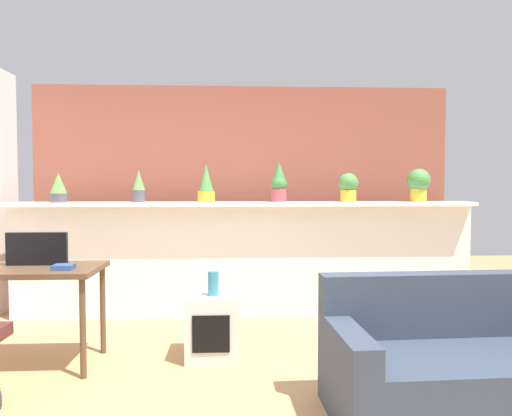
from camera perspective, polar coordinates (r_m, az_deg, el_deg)
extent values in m
plane|color=tan|center=(3.13, -0.51, -22.96)|extent=(12.00, 12.00, 0.00)
cube|color=white|center=(4.88, -1.43, -6.50)|extent=(4.75, 0.16, 1.15)
cube|color=white|center=(4.78, -1.43, 0.50)|extent=(4.75, 0.38, 0.04)
cube|color=#9E5442|center=(5.42, -1.59, 1.57)|extent=(4.75, 0.10, 2.50)
cylinder|color=#4C4C51|center=(5.06, -23.05, 1.14)|extent=(0.17, 0.17, 0.09)
cone|color=#669E4C|center=(5.06, -23.08, 2.84)|extent=(0.16, 0.16, 0.21)
cylinder|color=#4C4C51|center=(4.91, -14.17, 1.43)|extent=(0.13, 0.13, 0.12)
cone|color=#669E4C|center=(4.91, -14.20, 3.35)|extent=(0.13, 0.13, 0.21)
cylinder|color=gold|center=(4.75, -6.13, 1.38)|extent=(0.17, 0.17, 0.11)
cone|color=#4C9347|center=(4.75, -6.14, 3.74)|extent=(0.15, 0.15, 0.28)
cylinder|color=#B7474C|center=(4.83, 2.83, 1.56)|extent=(0.16, 0.16, 0.14)
sphere|color=#3D843D|center=(4.83, 2.83, 2.96)|extent=(0.17, 0.17, 0.17)
cone|color=#3D843D|center=(4.83, 2.83, 4.52)|extent=(0.14, 0.14, 0.20)
cylinder|color=gold|center=(4.93, 11.24, 1.47)|extent=(0.16, 0.16, 0.12)
sphere|color=#4C9347|center=(4.93, 11.26, 3.06)|extent=(0.20, 0.20, 0.20)
cylinder|color=gold|center=(5.19, 19.30, 1.48)|extent=(0.16, 0.16, 0.13)
sphere|color=#4C9347|center=(5.19, 19.32, 3.22)|extent=(0.24, 0.24, 0.24)
cylinder|color=brown|center=(3.58, -20.48, -13.68)|extent=(0.04, 0.04, 0.71)
cylinder|color=brown|center=(4.04, -18.27, -11.76)|extent=(0.04, 0.04, 0.71)
cube|color=brown|center=(3.90, -26.49, -6.79)|extent=(1.10, 0.60, 0.04)
cube|color=black|center=(3.93, -25.29, -4.55)|extent=(0.45, 0.04, 0.25)
cube|color=silver|center=(3.80, -5.39, -14.20)|extent=(0.40, 0.40, 0.50)
cube|color=black|center=(3.62, -5.53, -15.07)|extent=(0.28, 0.04, 0.28)
cylinder|color=teal|center=(3.69, -5.28, -9.19)|extent=(0.09, 0.09, 0.19)
cube|color=#2D4C8C|center=(3.67, -22.54, -6.70)|extent=(0.14, 0.13, 0.04)
cube|color=#333D4C|center=(3.13, 24.20, -19.18)|extent=(1.59, 0.82, 0.40)
cube|color=#333D4C|center=(3.26, 21.70, -10.86)|extent=(1.57, 0.22, 0.40)
cube|color=#333D4C|center=(2.77, 11.09, -15.71)|extent=(0.19, 0.77, 0.16)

